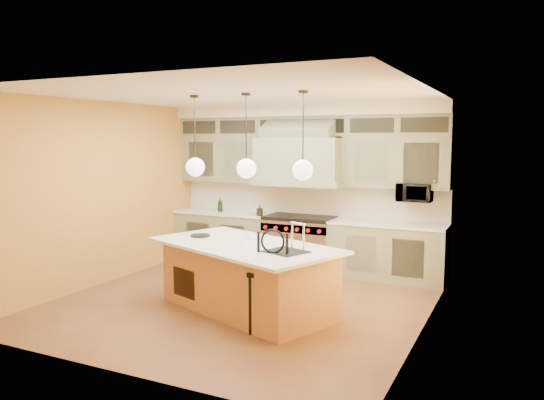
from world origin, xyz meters
The scene contains 18 objects.
floor centered at (0.00, 0.00, 0.00)m, with size 5.00×5.00×0.00m, color brown.
ceiling centered at (0.00, 0.00, 2.90)m, with size 5.00×5.00×0.00m, color white.
wall_back centered at (0.00, 2.50, 1.45)m, with size 5.00×5.00×0.00m, color #C08934.
wall_front centered at (0.00, -2.50, 1.45)m, with size 5.00×5.00×0.00m, color #C08934.
wall_left centered at (-2.50, 0.00, 1.45)m, with size 5.00×5.00×0.00m, color #C08934.
wall_right centered at (2.50, 0.00, 1.45)m, with size 5.00×5.00×0.00m, color #C08934.
back_cabinetry centered at (0.00, 2.23, 1.43)m, with size 5.00×0.77×2.90m.
range centered at (0.00, 2.14, 0.49)m, with size 1.20×0.74×0.96m.
kitchen_island centered at (0.24, -0.25, 0.47)m, with size 2.92×2.20×1.35m.
counter_stool centered at (0.83, -0.78, 0.70)m, with size 0.50×0.50×1.22m.
microwave centered at (1.95, 2.25, 1.45)m, with size 0.54×0.37×0.30m, color black.
oil_bottle_a centered at (-1.64, 2.15, 1.07)m, with size 0.10×0.10×0.27m, color black.
oil_bottle_b centered at (-0.70, 1.97, 1.04)m, with size 0.09×0.09×0.20m, color black.
fruit_bowl centered at (-0.89, 2.15, 0.98)m, with size 0.29×0.29×0.07m, color white.
cup centered at (0.10, 0.01, 0.96)m, with size 0.09×0.09×0.09m, color white.
pendant_left centered at (-0.57, -0.25, 1.95)m, with size 0.26×0.26×1.11m.
pendant_center centered at (0.23, -0.25, 1.95)m, with size 0.26×0.26×1.11m.
pendant_right centered at (1.03, -0.25, 1.95)m, with size 0.26×0.26×1.11m.
Camera 1 is at (3.54, -6.37, 2.30)m, focal length 35.00 mm.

